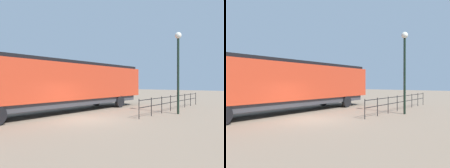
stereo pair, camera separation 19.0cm
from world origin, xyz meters
TOP-DOWN VIEW (x-y plane):
  - ground_plane at (0.00, 0.00)m, footprint 120.00×120.00m
  - locomotive at (-3.79, 1.85)m, footprint 3.15×17.45m
  - lamp_post at (3.52, 5.85)m, footprint 0.47×0.47m
  - platform_fence at (2.45, 7.90)m, footprint 0.05×11.60m

SIDE VIEW (x-z plane):
  - ground_plane at x=0.00m, z-range 0.00..0.00m
  - platform_fence at x=2.45m, z-range 0.17..1.42m
  - locomotive at x=-3.79m, z-range 0.26..4.13m
  - lamp_post at x=3.52m, z-range 1.03..6.91m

